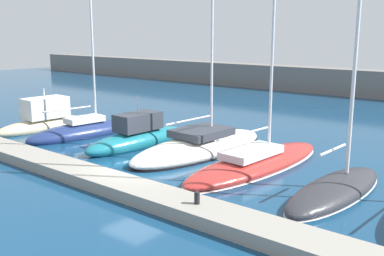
% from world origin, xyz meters
% --- Properties ---
extents(ground_plane, '(120.00, 120.00, 0.00)m').
position_xyz_m(ground_plane, '(0.00, 0.00, 0.00)').
color(ground_plane, navy).
extents(dock_pier, '(30.55, 1.67, 0.50)m').
position_xyz_m(dock_pier, '(0.00, -1.75, 0.25)').
color(dock_pier, gray).
rests_on(dock_pier, ground_plane).
extents(breakwater_seawall, '(108.00, 2.51, 2.71)m').
position_xyz_m(breakwater_seawall, '(0.00, 32.63, 1.35)').
color(breakwater_seawall, slate).
rests_on(breakwater_seawall, ground_plane).
extents(motorboat_sand_nearest, '(2.10, 6.86, 3.10)m').
position_xyz_m(motorboat_sand_nearest, '(-12.21, 3.24, 0.64)').
color(motorboat_sand_nearest, beige).
rests_on(motorboat_sand_nearest, ground_plane).
extents(sailboat_navy_second, '(3.07, 7.70, 15.83)m').
position_xyz_m(sailboat_navy_second, '(-8.59, 3.66, 0.33)').
color(sailboat_navy_second, navy).
rests_on(sailboat_navy_second, ground_plane).
extents(motorboat_teal_third, '(2.23, 7.36, 3.22)m').
position_xyz_m(motorboat_teal_third, '(-4.00, 4.06, 0.53)').
color(motorboat_teal_third, '#19707F').
rests_on(motorboat_teal_third, ground_plane).
extents(sailboat_ivory_fourth, '(3.86, 9.96, 19.87)m').
position_xyz_m(sailboat_ivory_fourth, '(-0.44, 5.28, 0.35)').
color(sailboat_ivory_fourth, silver).
rests_on(sailboat_ivory_fourth, ground_plane).
extents(sailboat_red_fifth, '(3.39, 10.26, 19.12)m').
position_xyz_m(sailboat_red_fifth, '(3.45, 4.74, 0.35)').
color(sailboat_red_fifth, '#B72D28').
rests_on(sailboat_red_fifth, ground_plane).
extents(sailboat_charcoal_sixth, '(2.38, 7.38, 14.98)m').
position_xyz_m(sailboat_charcoal_sixth, '(7.87, 3.57, 0.31)').
color(sailboat_charcoal_sixth, '#2D2D33').
rests_on(sailboat_charcoal_sixth, ground_plane).
extents(dock_bollard, '(0.20, 0.20, 0.44)m').
position_xyz_m(dock_bollard, '(4.95, -1.75, 0.72)').
color(dock_bollard, black).
rests_on(dock_bollard, dock_pier).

